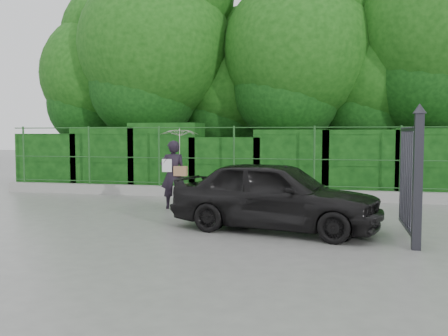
# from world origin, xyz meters

# --- Properties ---
(ground) EXTENTS (80.00, 80.00, 0.00)m
(ground) POSITION_xyz_m (0.00, 0.00, 0.00)
(ground) COLOR gray
(kerb) EXTENTS (14.00, 0.25, 0.30)m
(kerb) POSITION_xyz_m (0.00, 4.50, 0.15)
(kerb) COLOR #9E9E99
(kerb) RESTS_ON ground
(fence) EXTENTS (14.13, 0.06, 1.80)m
(fence) POSITION_xyz_m (0.22, 4.50, 1.20)
(fence) COLOR #215120
(fence) RESTS_ON kerb
(hedge) EXTENTS (14.20, 1.20, 2.21)m
(hedge) POSITION_xyz_m (0.01, 5.50, 1.00)
(hedge) COLOR black
(hedge) RESTS_ON ground
(trees) EXTENTS (17.10, 6.15, 8.08)m
(trees) POSITION_xyz_m (1.14, 7.74, 4.62)
(trees) COLOR black
(trees) RESTS_ON ground
(gate) EXTENTS (0.22, 2.33, 2.36)m
(gate) POSITION_xyz_m (4.60, -0.72, 1.19)
(gate) COLOR #27272D
(gate) RESTS_ON ground
(woman) EXTENTS (0.98, 0.95, 2.02)m
(woman) POSITION_xyz_m (-0.57, 2.18, 1.32)
(woman) COLOR black
(woman) RESTS_ON ground
(car) EXTENTS (4.30, 2.46, 1.38)m
(car) POSITION_xyz_m (2.18, -0.09, 0.69)
(car) COLOR black
(car) RESTS_ON ground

